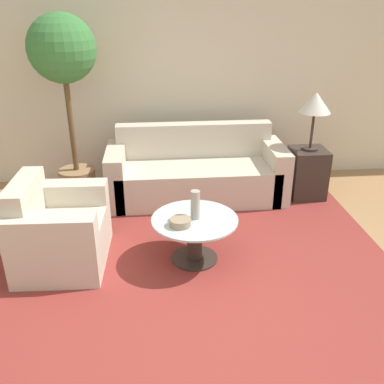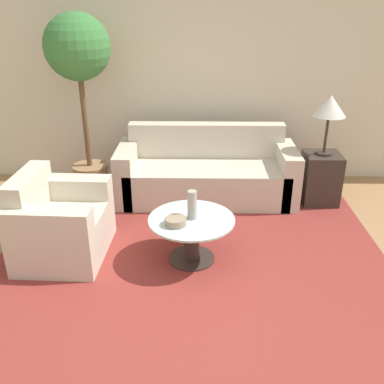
% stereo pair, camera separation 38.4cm
% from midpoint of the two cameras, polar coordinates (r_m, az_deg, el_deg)
% --- Properties ---
extents(ground_plane, '(14.00, 14.00, 0.00)m').
position_cam_midpoint_polar(ground_plane, '(3.24, -0.87, -17.06)').
color(ground_plane, '#9E754C').
extents(wall_back, '(10.00, 0.06, 2.60)m').
position_cam_midpoint_polar(wall_back, '(5.31, -3.47, 15.36)').
color(wall_back, beige).
rests_on(wall_back, ground_plane).
extents(rug, '(3.52, 3.56, 0.01)m').
position_cam_midpoint_polar(rug, '(3.89, -2.51, -8.94)').
color(rug, maroon).
rests_on(rug, ground_plane).
extents(sofa_main, '(2.01, 0.78, 0.81)m').
position_cam_midpoint_polar(sofa_main, '(4.97, -1.70, 2.45)').
color(sofa_main, beige).
rests_on(sofa_main, ground_plane).
extents(armchair, '(0.75, 0.90, 0.78)m').
position_cam_midpoint_polar(armchair, '(3.96, -20.35, -5.26)').
color(armchair, beige).
rests_on(armchair, ground_plane).
extents(coffee_table, '(0.75, 0.75, 0.41)m').
position_cam_midpoint_polar(coffee_table, '(3.75, -2.59, -5.59)').
color(coffee_table, '#332823').
rests_on(coffee_table, ground_plane).
extents(side_table, '(0.39, 0.39, 0.58)m').
position_cam_midpoint_polar(side_table, '(5.08, 13.01, 2.43)').
color(side_table, '#332823').
rests_on(side_table, ground_plane).
extents(table_lamp, '(0.35, 0.35, 0.65)m').
position_cam_midpoint_polar(table_lamp, '(4.84, 13.93, 11.28)').
color(table_lamp, '#332823').
rests_on(table_lamp, side_table).
extents(potted_plant, '(0.70, 0.70, 2.02)m').
position_cam_midpoint_polar(potted_plant, '(4.82, -18.92, 14.94)').
color(potted_plant, '#93704C').
rests_on(potted_plant, ground_plane).
extents(vase, '(0.08, 0.08, 0.26)m').
position_cam_midpoint_polar(vase, '(3.63, -2.59, -1.79)').
color(vase, '#9E998E').
rests_on(vase, coffee_table).
extents(bowl, '(0.18, 0.18, 0.06)m').
position_cam_midpoint_polar(bowl, '(3.56, -4.66, -4.12)').
color(bowl, gray).
rests_on(bowl, coffee_table).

